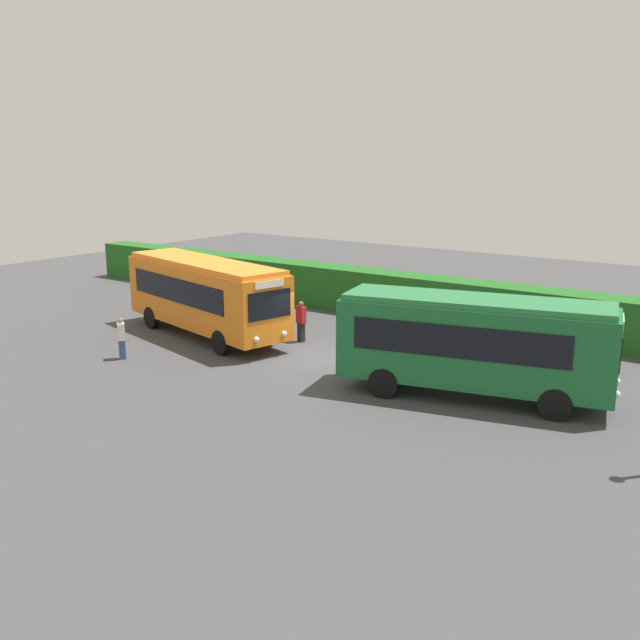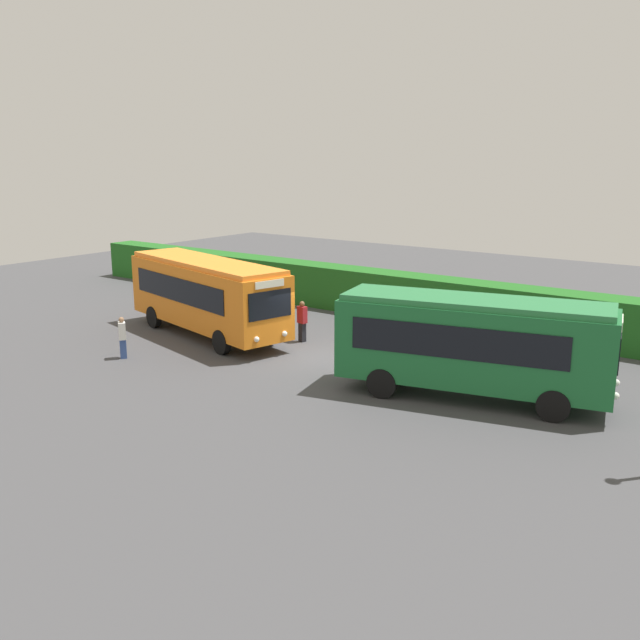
{
  "view_description": "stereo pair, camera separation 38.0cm",
  "coord_description": "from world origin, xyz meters",
  "px_view_note": "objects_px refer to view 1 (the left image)",
  "views": [
    {
      "loc": [
        15.55,
        -21.38,
        7.82
      ],
      "look_at": [
        0.49,
        -0.38,
        1.67
      ],
      "focal_mm": 39.5,
      "sensor_mm": 36.0,
      "label": 1
    },
    {
      "loc": [
        15.86,
        -21.16,
        7.82
      ],
      "look_at": [
        0.49,
        -0.38,
        1.67
      ],
      "focal_mm": 39.5,
      "sensor_mm": 36.0,
      "label": 2
    }
  ],
  "objects_px": {
    "bus_orange": "(205,293)",
    "traffic_cone": "(219,297)",
    "person_right": "(301,320)",
    "bus_green": "(474,341)",
    "person_far": "(528,347)",
    "person_left": "(203,300)",
    "person_center": "(121,337)"
  },
  "relations": [
    {
      "from": "bus_orange",
      "to": "traffic_cone",
      "type": "distance_m",
      "value": 7.33
    },
    {
      "from": "person_right",
      "to": "traffic_cone",
      "type": "height_order",
      "value": "person_right"
    },
    {
      "from": "bus_green",
      "to": "person_far",
      "type": "distance_m",
      "value": 3.66
    },
    {
      "from": "person_left",
      "to": "traffic_cone",
      "type": "height_order",
      "value": "person_left"
    },
    {
      "from": "person_left",
      "to": "person_far",
      "type": "distance_m",
      "value": 15.91
    },
    {
      "from": "bus_green",
      "to": "bus_orange",
      "type": "bearing_deg",
      "value": 163.71
    },
    {
      "from": "person_center",
      "to": "traffic_cone",
      "type": "distance_m",
      "value": 10.9
    },
    {
      "from": "person_center",
      "to": "traffic_cone",
      "type": "height_order",
      "value": "person_center"
    },
    {
      "from": "person_center",
      "to": "bus_orange",
      "type": "bearing_deg",
      "value": -147.32
    },
    {
      "from": "traffic_cone",
      "to": "bus_orange",
      "type": "bearing_deg",
      "value": -50.9
    },
    {
      "from": "person_left",
      "to": "person_right",
      "type": "distance_m",
      "value": 6.56
    },
    {
      "from": "bus_orange",
      "to": "person_right",
      "type": "relative_size",
      "value": 5.48
    },
    {
      "from": "person_far",
      "to": "traffic_cone",
      "type": "bearing_deg",
      "value": -40.39
    },
    {
      "from": "traffic_cone",
      "to": "person_left",
      "type": "bearing_deg",
      "value": -58.21
    },
    {
      "from": "traffic_cone",
      "to": "bus_green",
      "type": "bearing_deg",
      "value": -19.81
    },
    {
      "from": "person_far",
      "to": "traffic_cone",
      "type": "relative_size",
      "value": 3.17
    },
    {
      "from": "bus_orange",
      "to": "traffic_cone",
      "type": "relative_size",
      "value": 15.99
    },
    {
      "from": "bus_orange",
      "to": "person_left",
      "type": "height_order",
      "value": "bus_orange"
    },
    {
      "from": "person_center",
      "to": "bus_green",
      "type": "bearing_deg",
      "value": 141.29
    },
    {
      "from": "person_left",
      "to": "person_right",
      "type": "xyz_separation_m",
      "value": [
        6.52,
        -0.77,
        0.05
      ]
    },
    {
      "from": "bus_orange",
      "to": "bus_green",
      "type": "bearing_deg",
      "value": 10.44
    },
    {
      "from": "person_center",
      "to": "traffic_cone",
      "type": "relative_size",
      "value": 2.75
    },
    {
      "from": "bus_green",
      "to": "person_left",
      "type": "xyz_separation_m",
      "value": [
        -15.3,
        3.11,
        -1.03
      ]
    },
    {
      "from": "bus_green",
      "to": "traffic_cone",
      "type": "distance_m",
      "value": 18.37
    },
    {
      "from": "person_right",
      "to": "person_far",
      "type": "height_order",
      "value": "person_far"
    },
    {
      "from": "person_far",
      "to": "person_center",
      "type": "bearing_deg",
      "value": -3.41
    },
    {
      "from": "person_right",
      "to": "person_far",
      "type": "distance_m",
      "value": 9.45
    },
    {
      "from": "bus_orange",
      "to": "person_left",
      "type": "distance_m",
      "value": 3.72
    },
    {
      "from": "bus_green",
      "to": "person_far",
      "type": "bearing_deg",
      "value": 66.99
    },
    {
      "from": "person_right",
      "to": "person_far",
      "type": "xyz_separation_m",
      "value": [
        9.38,
        1.17,
        0.09
      ]
    },
    {
      "from": "person_left",
      "to": "traffic_cone",
      "type": "xyz_separation_m",
      "value": [
        -1.92,
        3.09,
        -0.58
      ]
    },
    {
      "from": "person_far",
      "to": "traffic_cone",
      "type": "height_order",
      "value": "person_far"
    }
  ]
}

